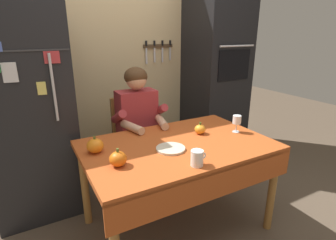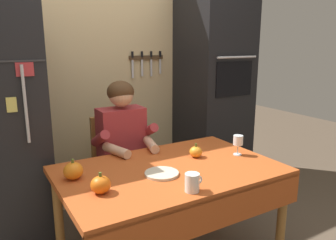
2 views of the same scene
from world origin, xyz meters
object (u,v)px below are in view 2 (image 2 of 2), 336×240
object	(u,v)px
pumpkin_large	(73,171)
serving_tray	(162,174)
wall_oven	(213,91)
coffee_mug	(192,182)
chair_behind_person	(117,166)
seated_person	(125,146)
wine_glass	(238,141)
pumpkin_small	(101,185)
dining_table	(172,181)
pumpkin_medium	(196,152)

from	to	relation	value
pumpkin_large	serving_tray	world-z (taller)	pumpkin_large
wall_oven	coffee_mug	world-z (taller)	wall_oven
chair_behind_person	pumpkin_large	world-z (taller)	chair_behind_person
chair_behind_person	pumpkin_large	bearing A→B (deg)	-129.66
chair_behind_person	seated_person	size ratio (longest dim) A/B	0.75
coffee_mug	wine_glass	bearing A→B (deg)	27.72
chair_behind_person	coffee_mug	bearing A→B (deg)	-90.44
coffee_mug	pumpkin_small	size ratio (longest dim) A/B	0.92
dining_table	coffee_mug	size ratio (longest dim) A/B	12.98
pumpkin_small	serving_tray	size ratio (longest dim) A/B	0.56
wine_glass	pumpkin_small	distance (m)	1.06
dining_table	wine_glass	bearing A→B (deg)	-0.55
wall_oven	pumpkin_medium	world-z (taller)	wall_oven
pumpkin_medium	serving_tray	distance (m)	0.40
pumpkin_large	wall_oven	bearing A→B (deg)	24.94
dining_table	chair_behind_person	xyz separation A→B (m)	(-0.06, 0.79, -0.14)
chair_behind_person	pumpkin_medium	xyz separation A→B (m)	(0.33, -0.68, 0.27)
seated_person	pumpkin_medium	bearing A→B (deg)	-56.65
wall_oven	seated_person	distance (m)	1.20
wine_glass	pumpkin_medium	xyz separation A→B (m)	(-0.29, 0.11, -0.06)
chair_behind_person	coffee_mug	xyz separation A→B (m)	(-0.01, -1.12, 0.28)
dining_table	coffee_mug	distance (m)	0.37
wine_glass	serving_tray	distance (m)	0.66
wall_oven	pumpkin_large	xyz separation A→B (m)	(-1.63, -0.76, -0.26)
chair_behind_person	seated_person	distance (m)	0.29
chair_behind_person	pumpkin_medium	distance (m)	0.80
chair_behind_person	wine_glass	xyz separation A→B (m)	(0.61, -0.80, 0.33)
seated_person	coffee_mug	xyz separation A→B (m)	(-0.01, -0.94, 0.05)
pumpkin_large	pumpkin_medium	size ratio (longest dim) A/B	1.24
wall_oven	pumpkin_large	world-z (taller)	wall_oven
wall_oven	pumpkin_medium	distance (m)	1.16
pumpkin_large	chair_behind_person	bearing A→B (deg)	50.34
chair_behind_person	wine_glass	size ratio (longest dim) A/B	6.40
pumpkin_medium	wine_glass	bearing A→B (deg)	-21.61
chair_behind_person	dining_table	bearing A→B (deg)	-85.66
chair_behind_person	pumpkin_medium	bearing A→B (deg)	-64.52
seated_person	pumpkin_medium	size ratio (longest dim) A/B	12.41
pumpkin_large	coffee_mug	bearing A→B (deg)	-44.07
chair_behind_person	wine_glass	world-z (taller)	chair_behind_person
wall_oven	pumpkin_large	size ratio (longest dim) A/B	16.92
coffee_mug	pumpkin_small	bearing A→B (deg)	151.84
dining_table	serving_tray	size ratio (longest dim) A/B	6.66
dining_table	seated_person	distance (m)	0.61
pumpkin_small	dining_table	bearing A→B (deg)	11.02
serving_tray	dining_table	bearing A→B (deg)	25.33
seated_person	serving_tray	xyz separation A→B (m)	(-0.04, -0.65, 0.01)
wall_oven	serving_tray	distance (m)	1.53
coffee_mug	serving_tray	bearing A→B (deg)	96.16
wall_oven	wine_glass	xyz separation A→B (m)	(-0.50, -0.93, -0.21)
coffee_mug	serving_tray	xyz separation A→B (m)	(-0.03, 0.28, -0.04)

